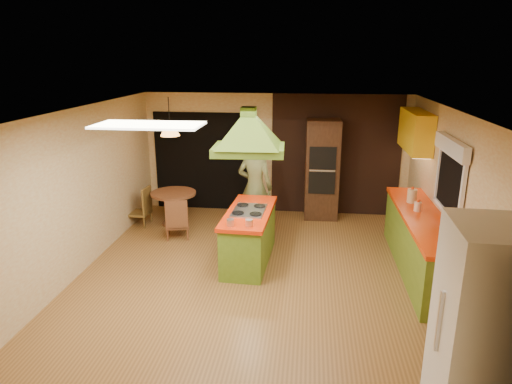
# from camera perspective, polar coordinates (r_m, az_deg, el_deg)

# --- Properties ---
(ground) EXTENTS (6.50, 6.50, 0.00)m
(ground) POSITION_cam_1_polar(r_m,az_deg,el_deg) (6.97, 0.22, -10.93)
(ground) COLOR olive
(ground) RESTS_ON ground
(room_walls) EXTENTS (5.50, 6.50, 6.50)m
(room_walls) POSITION_cam_1_polar(r_m,az_deg,el_deg) (6.49, 0.23, -1.11)
(room_walls) COLOR beige
(room_walls) RESTS_ON ground
(ceiling_plane) EXTENTS (6.50, 6.50, 0.00)m
(ceiling_plane) POSITION_cam_1_polar(r_m,az_deg,el_deg) (6.22, 0.25, 9.92)
(ceiling_plane) COLOR silver
(ceiling_plane) RESTS_ON room_walls
(brick_panel) EXTENTS (2.64, 0.03, 2.50)m
(brick_panel) POSITION_cam_1_polar(r_m,az_deg,el_deg) (9.59, 9.92, 4.51)
(brick_panel) COLOR #381E14
(brick_panel) RESTS_ON ground
(nook_opening) EXTENTS (2.20, 0.03, 2.10)m
(nook_opening) POSITION_cam_1_polar(r_m,az_deg,el_deg) (9.87, -6.31, 3.81)
(nook_opening) COLOR black
(nook_opening) RESTS_ON ground
(right_counter) EXTENTS (0.62, 3.05, 0.92)m
(right_counter) POSITION_cam_1_polar(r_m,az_deg,el_deg) (7.49, 19.85, -6.06)
(right_counter) COLOR olive
(right_counter) RESTS_ON ground
(upper_cabinets) EXTENTS (0.34, 1.40, 0.70)m
(upper_cabinets) POSITION_cam_1_polar(r_m,az_deg,el_deg) (8.64, 19.33, 7.22)
(upper_cabinets) COLOR yellow
(upper_cabinets) RESTS_ON room_walls
(window_right) EXTENTS (0.12, 1.35, 1.06)m
(window_right) POSITION_cam_1_polar(r_m,az_deg,el_deg) (6.99, 23.21, 3.25)
(window_right) COLOR black
(window_right) RESTS_ON room_walls
(fluor_panel) EXTENTS (1.20, 0.60, 0.03)m
(fluor_panel) POSITION_cam_1_polar(r_m,az_deg,el_deg) (5.31, -13.28, 8.14)
(fluor_panel) COLOR white
(fluor_panel) RESTS_ON ceiling_plane
(kitchen_island) EXTENTS (0.77, 1.75, 0.88)m
(kitchen_island) POSITION_cam_1_polar(r_m,az_deg,el_deg) (7.41, -0.86, -5.48)
(kitchen_island) COLOR olive
(kitchen_island) RESTS_ON ground
(range_hood) EXTENTS (1.11, 0.82, 0.80)m
(range_hood) POSITION_cam_1_polar(r_m,az_deg,el_deg) (6.93, -0.93, 8.52)
(range_hood) COLOR #50701C
(range_hood) RESTS_ON ceiling_plane
(man) EXTENTS (0.73, 0.56, 1.81)m
(man) POSITION_cam_1_polar(r_m,az_deg,el_deg) (8.40, -0.13, 0.58)
(man) COLOR brown
(man) RESTS_ON ground
(refrigerator) EXTENTS (0.85, 0.81, 2.00)m
(refrigerator) POSITION_cam_1_polar(r_m,az_deg,el_deg) (4.36, 27.35, -16.18)
(refrigerator) COLOR white
(refrigerator) RESTS_ON ground
(wall_oven) EXTENTS (0.69, 0.62, 2.03)m
(wall_oven) POSITION_cam_1_polar(r_m,az_deg,el_deg) (9.36, 8.23, 2.80)
(wall_oven) COLOR #442716
(wall_oven) RESTS_ON ground
(dining_table) EXTENTS (0.88, 0.88, 0.67)m
(dining_table) POSITION_cam_1_polar(r_m,az_deg,el_deg) (9.13, -10.23, -1.24)
(dining_table) COLOR brown
(dining_table) RESTS_ON ground
(chair_left) EXTENTS (0.44, 0.44, 0.77)m
(chair_left) POSITION_cam_1_polar(r_m,az_deg,el_deg) (9.29, -14.52, -1.71)
(chair_left) COLOR brown
(chair_left) RESTS_ON ground
(chair_near) EXTENTS (0.51, 0.51, 0.76)m
(chair_near) POSITION_cam_1_polar(r_m,az_deg,el_deg) (8.49, -9.84, -3.18)
(chair_near) COLOR brown
(chair_near) RESTS_ON ground
(pendant_lamp) EXTENTS (0.37, 0.37, 0.24)m
(pendant_lamp) POSITION_cam_1_polar(r_m,az_deg,el_deg) (8.80, -10.72, 7.69)
(pendant_lamp) COLOR #FF9E3F
(pendant_lamp) RESTS_ON ceiling_plane
(canister_large) EXTENTS (0.16, 0.16, 0.22)m
(canister_large) POSITION_cam_1_polar(r_m,az_deg,el_deg) (7.88, 18.92, -0.46)
(canister_large) COLOR beige
(canister_large) RESTS_ON right_counter
(canister_medium) EXTENTS (0.18, 0.18, 0.20)m
(canister_medium) POSITION_cam_1_polar(r_m,az_deg,el_deg) (7.90, 18.89, -0.50)
(canister_medium) COLOR #F3E1C3
(canister_medium) RESTS_ON right_counter
(canister_small) EXTENTS (0.13, 0.13, 0.15)m
(canister_small) POSITION_cam_1_polar(r_m,az_deg,el_deg) (7.48, 19.55, -1.73)
(canister_small) COLOR #F6E4C6
(canister_small) RESTS_ON right_counter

